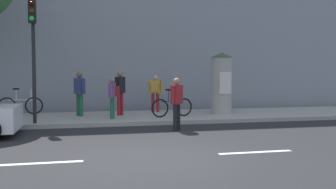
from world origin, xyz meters
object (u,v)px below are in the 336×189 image
at_px(pedestrian_tallest, 177,100).
at_px(bicycle_upright, 20,105).
at_px(pedestrian_in_light_jacket, 155,90).
at_px(pedestrian_with_backpack, 113,94).
at_px(poster_column, 221,83).
at_px(bicycle_leaning, 172,107).
at_px(pedestrian_in_red_top, 120,89).
at_px(pedestrian_in_dark_shirt, 79,90).
at_px(traffic_light, 33,41).

bearing_deg(pedestrian_tallest, bicycle_upright, 139.06).
bearing_deg(pedestrian_in_light_jacket, pedestrian_with_backpack, -133.91).
bearing_deg(poster_column, pedestrian_in_light_jacket, 154.53).
distance_m(pedestrian_with_backpack, bicycle_leaning, 2.37).
bearing_deg(bicycle_upright, pedestrian_with_backpack, -32.48).
distance_m(poster_column, pedestrian_in_red_top, 4.25).
relative_size(poster_column, pedestrian_in_light_jacket, 1.59).
xyz_separation_m(pedestrian_in_red_top, pedestrian_in_dark_shirt, (-1.60, 0.02, -0.02)).
bearing_deg(traffic_light, poster_column, 13.14).
bearing_deg(bicycle_leaning, pedestrian_with_backpack, -176.94).
xyz_separation_m(pedestrian_tallest, bicycle_leaning, (0.47, 2.54, -0.46)).
relative_size(pedestrian_with_backpack, pedestrian_in_dark_shirt, 0.89).
relative_size(pedestrian_tallest, pedestrian_with_backpack, 1.09).
distance_m(pedestrian_tallest, pedestrian_in_light_jacket, 4.53).
distance_m(poster_column, pedestrian_in_dark_shirt, 5.85).
height_order(pedestrian_tallest, pedestrian_with_backpack, pedestrian_with_backpack).
bearing_deg(pedestrian_in_red_top, traffic_light, -147.07).
height_order(poster_column, pedestrian_tallest, poster_column).
relative_size(pedestrian_in_red_top, pedestrian_in_dark_shirt, 1.03).
bearing_deg(traffic_light, bicycle_upright, 106.12).
height_order(pedestrian_tallest, pedestrian_in_red_top, pedestrian_in_red_top).
distance_m(poster_column, pedestrian_tallest, 4.33).
xyz_separation_m(bicycle_leaning, bicycle_upright, (-5.89, 2.16, 0.00)).
distance_m(traffic_light, pedestrian_tallest, 5.15).
distance_m(poster_column, bicycle_upright, 8.38).
distance_m(traffic_light, pedestrian_in_dark_shirt, 3.03).
xyz_separation_m(pedestrian_with_backpack, pedestrian_in_light_jacket, (2.02, 2.10, 0.04)).
bearing_deg(pedestrian_in_red_top, pedestrian_tallest, -67.86).
xyz_separation_m(pedestrian_in_dark_shirt, bicycle_leaning, (3.52, -1.04, -0.65)).
xyz_separation_m(poster_column, pedestrian_in_dark_shirt, (-5.83, 0.30, -0.26)).
distance_m(pedestrian_in_red_top, pedestrian_in_light_jacket, 1.90).
bearing_deg(pedestrian_in_light_jacket, traffic_light, -147.92).
bearing_deg(poster_column, bicycle_leaning, -162.37).
xyz_separation_m(pedestrian_tallest, bicycle_upright, (-5.42, 4.70, -0.46)).
bearing_deg(pedestrian_tallest, pedestrian_in_light_jacket, 87.68).
height_order(pedestrian_in_red_top, pedestrian_in_dark_shirt, pedestrian_in_red_top).
bearing_deg(pedestrian_with_backpack, pedestrian_in_dark_shirt, 136.06).
xyz_separation_m(pedestrian_tallest, pedestrian_in_light_jacket, (0.18, 4.52, 0.12)).
xyz_separation_m(pedestrian_tallest, pedestrian_in_red_top, (-1.45, 3.56, 0.21)).
bearing_deg(poster_column, pedestrian_in_dark_shirt, 177.02).
bearing_deg(pedestrian_with_backpack, traffic_light, -162.48).
distance_m(pedestrian_tallest, pedestrian_in_red_top, 3.85).
height_order(pedestrian_in_dark_shirt, bicycle_leaning, pedestrian_in_dark_shirt).
bearing_deg(traffic_light, pedestrian_tallest, -19.24).
bearing_deg(bicycle_leaning, pedestrian_in_light_jacket, 98.22).
bearing_deg(pedestrian_in_dark_shirt, pedestrian_with_backpack, -43.94).
bearing_deg(pedestrian_in_red_top, bicycle_leaning, -27.96).
bearing_deg(pedestrian_in_red_top, pedestrian_with_backpack, -108.84).
xyz_separation_m(pedestrian_in_red_top, bicycle_leaning, (1.92, -1.02, -0.67)).
distance_m(pedestrian_tallest, pedestrian_in_dark_shirt, 4.71).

